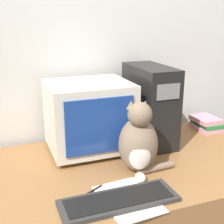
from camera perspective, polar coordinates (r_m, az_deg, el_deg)
wall_back at (r=1.93m, az=-3.80°, el=9.97°), size 7.00×0.05×2.50m
crt_monitor at (r=1.70m, az=-4.19°, el=-0.78°), size 0.44×0.38×0.39m
computer_tower at (r=1.83m, az=6.89°, el=1.29°), size 0.19×0.40×0.46m
keyboard at (r=1.32m, az=1.26°, el=-15.87°), size 0.49×0.17×0.02m
cat at (r=1.50m, az=4.91°, el=-5.53°), size 0.29×0.27×0.36m
book_stack at (r=2.17m, az=16.88°, el=-2.01°), size 0.16×0.20×0.08m
pen at (r=1.38m, az=-3.91°, el=-14.38°), size 0.13×0.08×0.01m
paper_sheet at (r=1.34m, az=2.90°, el=-15.58°), size 0.23×0.31×0.00m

